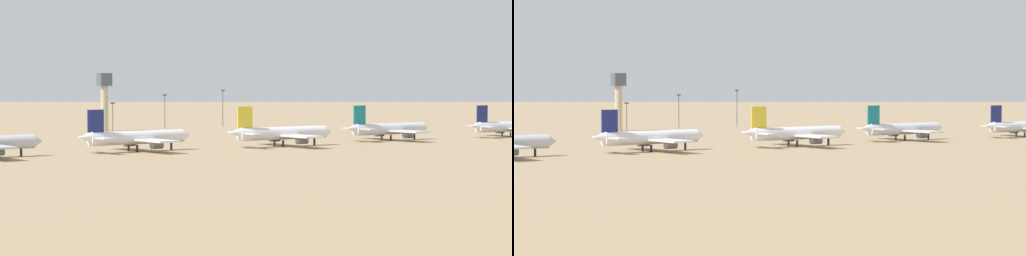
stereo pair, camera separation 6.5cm
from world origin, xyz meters
The scene contains 11 objects.
ground centered at (0.00, 0.00, 0.00)m, with size 4000.00×4000.00×0.00m, color #9E8460.
ridge_east centered at (275.87, 1013.05, 64.01)m, with size 301.20×283.70×128.02m, color gray.
ridge_far_east centered at (524.30, 1013.35, 58.73)m, with size 343.72×297.01×117.45m, color gray.
parked_jet_navy_1 centered at (-54.35, 9.10, 4.43)m, with size 40.87×34.70×13.51m.
parked_jet_yellow_2 centered at (-1.90, 6.71, 4.51)m, with size 41.59×34.93×13.75m.
parked_jet_teal_3 centered at (49.99, 15.89, 4.31)m, with size 39.85×33.64×13.16m.
parked_jet_navy_4 centered at (104.09, 10.58, 4.11)m, with size 37.89×31.70×12.55m.
control_tower centered at (-12.77, 134.30, 15.09)m, with size 5.20×5.20×25.00m.
light_pole_west centered at (19.08, 140.80, 8.91)m, with size 1.80×0.50×15.42m.
light_pole_mid centered at (49.38, 141.68, 9.88)m, with size 1.80×0.50×17.29m.
light_pole_east centered at (-16.70, 116.28, 7.53)m, with size 1.80×0.50×12.74m.
Camera 2 is at (-197.22, -308.89, 23.98)m, focal length 77.56 mm.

